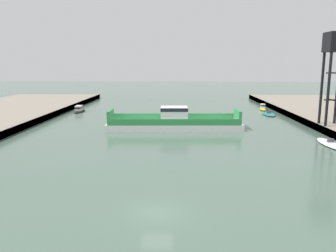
{
  "coord_description": "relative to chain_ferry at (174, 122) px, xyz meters",
  "views": [
    {
      "loc": [
        1.62,
        -24.43,
        11.31
      ],
      "look_at": [
        0.0,
        26.34,
        2.0
      ],
      "focal_mm": 36.03,
      "sensor_mm": 36.0,
      "label": 1
    }
  ],
  "objects": [
    {
      "name": "moored_boat_near_left",
      "position": [
        22.41,
        -12.2,
        -0.92
      ],
      "size": [
        2.46,
        7.53,
        0.93
      ],
      "color": "white",
      "rests_on": "ground"
    },
    {
      "name": "chain_ferry",
      "position": [
        0.0,
        0.0,
        0.0
      ],
      "size": [
        23.99,
        7.71,
        3.87
      ],
      "color": "silver",
      "rests_on": "ground"
    },
    {
      "name": "crane_tower",
      "position": [
        26.55,
        -2.34,
        12.18
      ],
      "size": [
        3.45,
        3.45,
        15.28
      ],
      "color": "black",
      "rests_on": "quay_right"
    },
    {
      "name": "moored_boat_mid_right",
      "position": [
        -23.22,
        20.47,
        -0.55
      ],
      "size": [
        2.32,
        7.17,
        1.55
      ],
      "color": "black",
      "rests_on": "ground"
    },
    {
      "name": "ground_plane",
      "position": [
        -0.8,
        -35.11,
        -1.15
      ],
      "size": [
        400.0,
        400.0,
        0.0
      ],
      "primitive_type": "plane",
      "color": "#4C6656"
    },
    {
      "name": "moored_boat_near_right",
      "position": [
        21.9,
        24.88,
        -0.57
      ],
      "size": [
        1.77,
        4.9,
        1.57
      ],
      "color": "yellow",
      "rests_on": "ground"
    },
    {
      "name": "moored_boat_mid_left",
      "position": [
        21.41,
        17.24,
        -0.95
      ],
      "size": [
        2.96,
        7.77,
        0.87
      ],
      "color": "#237075",
      "rests_on": "ground"
    }
  ]
}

